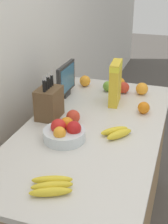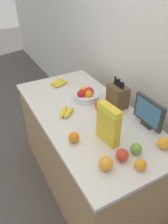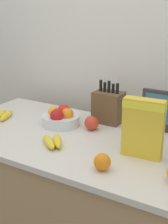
{
  "view_description": "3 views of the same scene",
  "coord_description": "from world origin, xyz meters",
  "views": [
    {
      "loc": [
        -1.52,
        -0.45,
        1.72
      ],
      "look_at": [
        -0.09,
        0.02,
        1.0
      ],
      "focal_mm": 50.0,
      "sensor_mm": 36.0,
      "label": 1
    },
    {
      "loc": [
        1.31,
        -0.74,
        1.9
      ],
      "look_at": [
        0.04,
        -0.05,
        0.91
      ],
      "focal_mm": 35.0,
      "sensor_mm": 36.0,
      "label": 2
    },
    {
      "loc": [
        0.81,
        -1.33,
        1.56
      ],
      "look_at": [
        0.0,
        0.05,
        0.99
      ],
      "focal_mm": 50.0,
      "sensor_mm": 36.0,
      "label": 3
    }
  ],
  "objects": [
    {
      "name": "banana_bunch_right",
      "position": [
        -0.06,
        -0.16,
        0.89
      ],
      "size": [
        0.18,
        0.18,
        0.04
      ],
      "rotation": [
        0.0,
        0.0,
        5.57
      ],
      "color": "yellow",
      "rests_on": "counter"
    },
    {
      "name": "fruit_bowl",
      "position": [
        -0.19,
        0.1,
        0.91
      ],
      "size": [
        0.22,
        0.22,
        0.12
      ],
      "color": "silver",
      "rests_on": "counter"
    },
    {
      "name": "orange_mid_right",
      "position": [
        0.27,
        -0.25,
        0.9
      ],
      "size": [
        0.08,
        0.08,
        0.08
      ],
      "primitive_type": "sphere",
      "color": "orange",
      "rests_on": "counter"
    },
    {
      "name": "knife_block",
      "position": [
        0.03,
        0.29,
        0.96
      ],
      "size": [
        0.17,
        0.13,
        0.28
      ],
      "color": "brown",
      "rests_on": "counter"
    },
    {
      "name": "apple_leftmost",
      "position": [
        0.01,
        0.12,
        0.91
      ],
      "size": [
        0.08,
        0.08,
        0.08
      ],
      "primitive_type": "sphere",
      "color": "red",
      "rests_on": "counter"
    },
    {
      "name": "banana_bunch_left",
      "position": [
        -0.58,
        0.0,
        0.88
      ],
      "size": [
        0.18,
        0.2,
        0.04
      ],
      "rotation": [
        0.0,
        0.0,
        5.04
      ],
      "color": "yellow",
      "rests_on": "counter"
    },
    {
      "name": "small_monitor",
      "position": [
        0.38,
        0.31,
        0.99
      ],
      "size": [
        0.28,
        0.03,
        0.24
      ],
      "color": "#2D2D2D",
      "rests_on": "counter"
    },
    {
      "name": "wall_back",
      "position": [
        0.0,
        0.6,
        1.3
      ],
      "size": [
        9.0,
        0.06,
        2.6
      ],
      "color": "silver",
      "rests_on": "ground_plane"
    },
    {
      "name": "cereal_box",
      "position": [
        0.37,
        -0.04,
        1.02
      ],
      "size": [
        0.2,
        0.08,
        0.28
      ],
      "rotation": [
        0.0,
        0.0,
        0.09
      ],
      "color": "gold",
      "rests_on": "counter"
    },
    {
      "name": "counter",
      "position": [
        0.0,
        0.0,
        0.43
      ],
      "size": [
        1.57,
        0.78,
        0.87
      ],
      "color": "tan",
      "rests_on": "ground_plane"
    }
  ]
}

